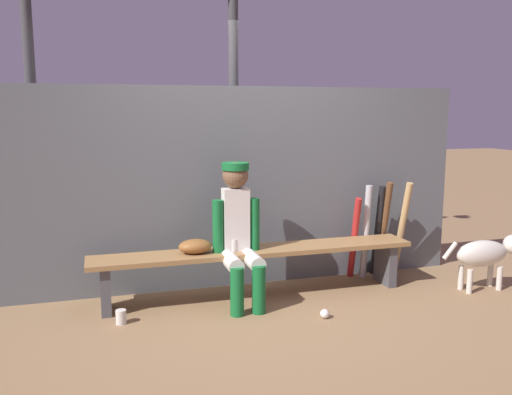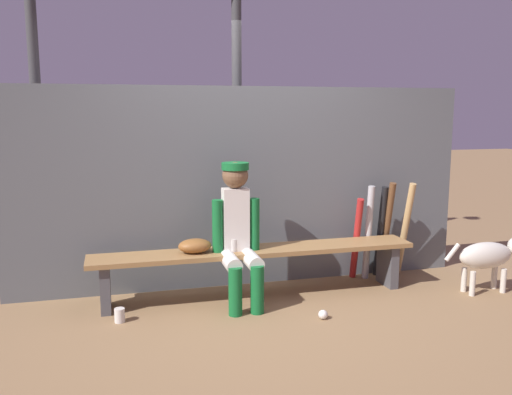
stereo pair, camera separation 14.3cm
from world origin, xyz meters
name	(u,v)px [view 2 (the right image)]	position (x,y,z in m)	size (l,w,h in m)	color
ground_plane	(256,296)	(0.00, 0.00, 0.00)	(30.00, 30.00, 0.00)	olive
chainlink_fence	(245,188)	(0.00, 0.38, 0.92)	(4.28, 0.03, 1.83)	#595E63
dugout_bench	(256,258)	(0.00, 0.00, 0.35)	(2.84, 0.36, 0.43)	olive
player_seated	(238,229)	(-0.18, -0.11, 0.64)	(0.41, 0.55, 1.19)	silver
baseball_glove	(195,246)	(-0.53, 0.00, 0.49)	(0.28, 0.20, 0.12)	brown
bat_aluminum_red	(356,239)	(1.05, 0.22, 0.41)	(0.06, 0.06, 0.82)	#B22323
bat_aluminum_silver	(368,233)	(1.17, 0.21, 0.46)	(0.06, 0.06, 0.92)	#B7B7BC
bat_aluminum_black	(380,232)	(1.32, 0.26, 0.45)	(0.06, 0.06, 0.90)	black
bat_wood_dark	(386,229)	(1.38, 0.24, 0.47)	(0.06, 0.06, 0.95)	brown
bat_wood_tan	(405,229)	(1.57, 0.22, 0.47)	(0.06, 0.06, 0.95)	tan
baseball	(323,315)	(0.38, -0.64, 0.04)	(0.07, 0.07, 0.07)	white
cup_on_ground	(120,315)	(-1.17, -0.29, 0.06)	(0.08, 0.08, 0.11)	silver
cup_on_bench	(233,245)	(-0.21, -0.03, 0.49)	(0.08, 0.08, 0.11)	silver
dog	(491,255)	(2.07, -0.41, 0.34)	(0.84, 0.20, 0.49)	beige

